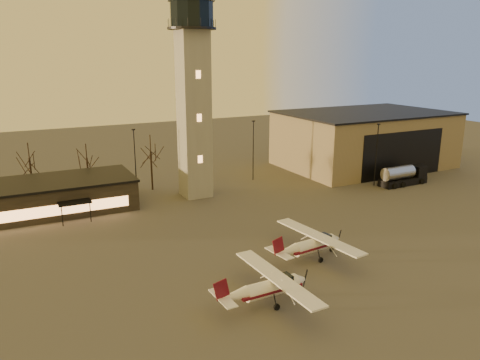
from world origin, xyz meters
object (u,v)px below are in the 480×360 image
(terminal, at_px, (37,198))
(cessna_front, at_px, (315,247))
(control_tower, at_px, (193,86))
(cessna_rear, at_px, (273,290))
(fuel_truck, at_px, (403,177))
(hangar, at_px, (364,139))

(terminal, xyz_separation_m, cessna_front, (24.87, -28.56, -1.01))
(control_tower, bearing_deg, cessna_rear, -100.21)
(control_tower, relative_size, cessna_rear, 2.72)
(cessna_front, bearing_deg, cessna_rear, -152.42)
(cessna_rear, bearing_deg, cessna_front, 32.75)
(cessna_rear, xyz_separation_m, fuel_truck, (38.33, 22.79, 0.14))
(control_tower, bearing_deg, hangar, 6.31)
(hangar, height_order, cessna_front, hangar)
(cessna_rear, relative_size, fuel_truck, 1.37)
(cessna_front, relative_size, fuel_truck, 1.39)
(terminal, bearing_deg, control_tower, -5.15)
(terminal, bearing_deg, cessna_rear, -64.95)
(fuel_truck, bearing_deg, control_tower, 161.94)
(control_tower, height_order, cessna_rear, control_tower)
(terminal, height_order, fuel_truck, terminal)
(hangar, height_order, fuel_truck, hangar)
(control_tower, distance_m, cessna_front, 30.74)
(terminal, height_order, cessna_rear, terminal)
(control_tower, bearing_deg, terminal, 174.85)
(terminal, relative_size, fuel_truck, 2.90)
(cessna_rear, bearing_deg, control_tower, 78.23)
(hangar, bearing_deg, fuel_truck, -104.41)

